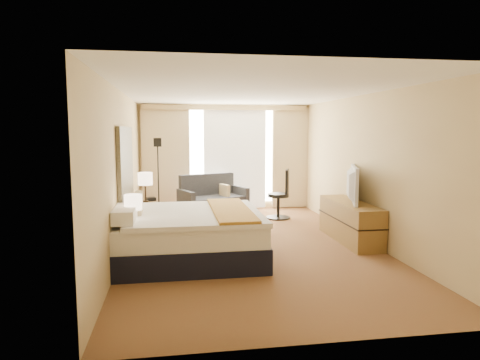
{
  "coord_description": "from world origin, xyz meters",
  "views": [
    {
      "loc": [
        -1.28,
        -7.1,
        1.97
      ],
      "look_at": [
        -0.1,
        0.4,
        1.09
      ],
      "focal_mm": 32.0,
      "sensor_mm": 36.0,
      "label": 1
    }
  ],
  "objects": [
    {
      "name": "tissue_box",
      "position": [
        -1.84,
        -0.87,
        0.6
      ],
      "size": [
        0.14,
        0.14,
        0.1
      ],
      "primitive_type": "cube",
      "rotation": [
        0.0,
        0.0,
        -0.29
      ],
      "color": "#86A8D0",
      "rests_on": "nightstand_left"
    },
    {
      "name": "nightstand_right",
      "position": [
        -1.87,
        1.45,
        0.28
      ],
      "size": [
        0.45,
        0.52,
        0.55
      ],
      "primitive_type": "cube",
      "color": "olive",
      "rests_on": "floor"
    },
    {
      "name": "media_dresser",
      "position": [
        1.83,
        0.0,
        0.35
      ],
      "size": [
        0.5,
        1.8,
        0.7
      ],
      "primitive_type": "cube",
      "color": "olive",
      "rests_on": "floor"
    },
    {
      "name": "window",
      "position": [
        0.25,
        3.47,
        1.32
      ],
      "size": [
        2.3,
        0.02,
        2.3
      ],
      "primitive_type": "cube",
      "color": "silver",
      "rests_on": "wall_back"
    },
    {
      "name": "floor",
      "position": [
        0.0,
        0.0,
        0.0
      ],
      "size": [
        4.2,
        7.0,
        0.02
      ],
      "primitive_type": "cube",
      "color": "#5E261A",
      "rests_on": "ground"
    },
    {
      "name": "nightstand_left",
      "position": [
        -1.87,
        -1.05,
        0.28
      ],
      "size": [
        0.45,
        0.52,
        0.55
      ],
      "primitive_type": "cube",
      "color": "olive",
      "rests_on": "floor"
    },
    {
      "name": "wall_right",
      "position": [
        2.1,
        0.0,
        1.3
      ],
      "size": [
        0.02,
        7.0,
        2.6
      ],
      "primitive_type": "cube",
      "color": "#DBC085",
      "rests_on": "ground"
    },
    {
      "name": "wall_front",
      "position": [
        0.0,
        -3.5,
        1.3
      ],
      "size": [
        4.2,
        0.02,
        2.6
      ],
      "primitive_type": "cube",
      "color": "#DBC085",
      "rests_on": "ground"
    },
    {
      "name": "floor_lamp",
      "position": [
        -1.6,
        2.3,
        1.28
      ],
      "size": [
        0.23,
        0.23,
        1.81
      ],
      "color": "black",
      "rests_on": "floor"
    },
    {
      "name": "headboard",
      "position": [
        -2.06,
        0.2,
        1.28
      ],
      "size": [
        0.06,
        1.85,
        1.5
      ],
      "primitive_type": "cube",
      "color": "black",
      "rests_on": "wall_left"
    },
    {
      "name": "curtains",
      "position": [
        -0.0,
        3.39,
        1.41
      ],
      "size": [
        4.12,
        0.19,
        2.56
      ],
      "color": "beige",
      "rests_on": "floor"
    },
    {
      "name": "lamp_left",
      "position": [
        -1.84,
        -1.03,
        0.96
      ],
      "size": [
        0.25,
        0.25,
        0.53
      ],
      "color": "black",
      "rests_on": "nightstand_left"
    },
    {
      "name": "lamp_right",
      "position": [
        -1.83,
        1.4,
        1.01
      ],
      "size": [
        0.28,
        0.28,
        0.6
      ],
      "color": "black",
      "rests_on": "nightstand_right"
    },
    {
      "name": "telephone",
      "position": [
        -1.74,
        1.61,
        0.59
      ],
      "size": [
        0.22,
        0.2,
        0.07
      ],
      "primitive_type": "cube",
      "rotation": [
        0.0,
        0.0,
        0.38
      ],
      "color": "black",
      "rests_on": "nightstand_right"
    },
    {
      "name": "wall_back",
      "position": [
        0.0,
        3.5,
        1.3
      ],
      "size": [
        4.2,
        0.02,
        2.6
      ],
      "primitive_type": "cube",
      "color": "#DBC085",
      "rests_on": "ground"
    },
    {
      "name": "desk_chair",
      "position": [
        1.09,
        2.08,
        0.49
      ],
      "size": [
        0.55,
        0.54,
        1.11
      ],
      "rotation": [
        0.0,
        0.0,
        -0.33
      ],
      "color": "black",
      "rests_on": "floor"
    },
    {
      "name": "bed",
      "position": [
        -1.06,
        -0.65,
        0.38
      ],
      "size": [
        2.16,
        1.98,
        1.05
      ],
      "color": "black",
      "rests_on": "floor"
    },
    {
      "name": "television",
      "position": [
        1.78,
        0.03,
        1.02
      ],
      "size": [
        0.52,
        1.1,
        0.64
      ],
      "primitive_type": "imported",
      "rotation": [
        0.0,
        0.0,
        1.22
      ],
      "color": "black",
      "rests_on": "media_dresser"
    },
    {
      "name": "wall_left",
      "position": [
        -2.1,
        0.0,
        1.3
      ],
      "size": [
        0.02,
        7.0,
        2.6
      ],
      "primitive_type": "cube",
      "color": "#DBC085",
      "rests_on": "ground"
    },
    {
      "name": "loveseat",
      "position": [
        -0.38,
        2.75,
        0.31
      ],
      "size": [
        1.7,
        1.32,
        0.94
      ],
      "rotation": [
        0.0,
        0.0,
        0.39
      ],
      "color": "maroon",
      "rests_on": "floor"
    },
    {
      "name": "ceiling",
      "position": [
        0.0,
        0.0,
        2.6
      ],
      "size": [
        4.2,
        7.0,
        0.02
      ],
      "primitive_type": "cube",
      "color": "white",
      "rests_on": "wall_back"
    }
  ]
}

